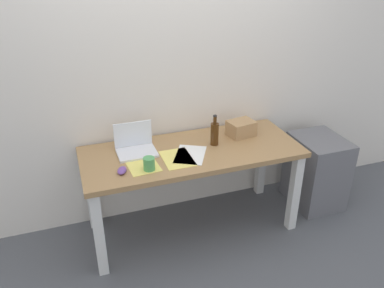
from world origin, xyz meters
name	(u,v)px	position (x,y,z in m)	size (l,w,h in m)	color
ground_plane	(192,226)	(0.00, 0.00, 0.00)	(8.00, 8.00, 0.00)	#515459
back_wall	(175,63)	(0.00, 0.40, 1.30)	(5.20, 0.08, 2.60)	silver
desk	(192,162)	(0.00, 0.00, 0.62)	(1.67, 0.68, 0.73)	#A37A4C
laptop_left	(136,146)	(-0.41, 0.11, 0.77)	(0.29, 0.22, 0.21)	silver
beer_bottle	(215,133)	(0.19, 0.03, 0.83)	(0.06, 0.06, 0.25)	#47280F
computer_mouse	(122,170)	(-0.56, -0.16, 0.75)	(0.06, 0.10, 0.03)	#724799
cardboard_box	(241,128)	(0.46, 0.12, 0.79)	(0.21, 0.16, 0.12)	tan
coffee_mug	(149,164)	(-0.38, -0.18, 0.78)	(0.08, 0.08, 0.10)	#4C9E56
paper_sheet_front_left	(142,164)	(-0.41, -0.09, 0.73)	(0.21, 0.30, 0.00)	#F4E06B
paper_sheet_center	(190,155)	(-0.04, -0.07, 0.73)	(0.21, 0.30, 0.00)	white
paper_yellow_folder	(177,158)	(-0.15, -0.09, 0.73)	(0.21, 0.30, 0.00)	#F4E06B
filing_cabinet	(316,171)	(1.17, -0.01, 0.32)	(0.40, 0.48, 0.64)	slate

